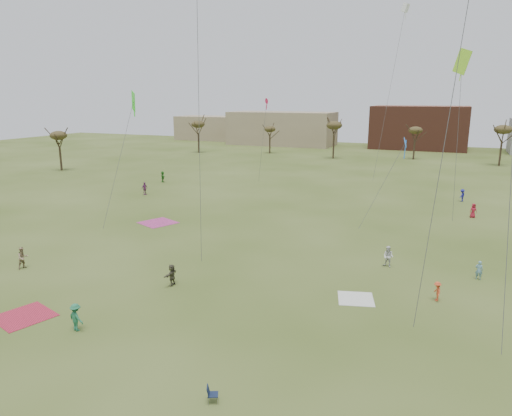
% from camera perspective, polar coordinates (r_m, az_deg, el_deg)
% --- Properties ---
extents(ground, '(260.00, 260.00, 0.00)m').
position_cam_1_polar(ground, '(30.73, -9.08, -14.92)').
color(ground, '#394A17').
rests_on(ground, ground).
extents(flyer_near_center, '(1.29, 0.91, 1.82)m').
position_cam_1_polar(flyer_near_center, '(32.42, -21.13, -12.34)').
color(flyer_near_center, '#25704B').
rests_on(flyer_near_center, ground).
extents(spectator_fore_b, '(0.93, 1.07, 1.91)m').
position_cam_1_polar(spectator_fore_b, '(45.30, -26.60, -5.46)').
color(spectator_fore_b, '#9C8463').
rests_on(spectator_fore_b, ground).
extents(spectator_fore_c, '(0.53, 1.61, 1.73)m').
position_cam_1_polar(spectator_fore_c, '(37.65, -10.25, -8.05)').
color(spectator_fore_c, '#4E4B38').
rests_on(spectator_fore_c, ground).
extents(flyer_mid_b, '(0.80, 1.06, 1.46)m').
position_cam_1_polar(flyer_mid_b, '(36.91, 21.25, -9.46)').
color(flyer_mid_b, '#D34D27').
rests_on(flyer_mid_b, ground).
extents(flyer_mid_c, '(0.62, 0.45, 1.59)m').
position_cam_1_polar(flyer_mid_c, '(42.32, 25.58, -6.86)').
color(flyer_mid_c, '#689AAE').
rests_on(flyer_mid_c, ground).
extents(spectator_mid_d, '(0.71, 1.20, 1.93)m').
position_cam_1_polar(spectator_mid_d, '(72.88, -13.45, 2.34)').
color(spectator_mid_d, '#86377A').
rests_on(spectator_mid_d, ground).
extents(spectator_mid_e, '(1.09, 0.97, 1.87)m').
position_cam_1_polar(spectator_mid_e, '(42.49, 15.85, -5.73)').
color(spectator_mid_e, silver).
rests_on(spectator_mid_e, ground).
extents(flyer_far_a, '(1.61, 1.66, 1.89)m').
position_cam_1_polar(flyer_far_a, '(83.16, -11.33, 3.78)').
color(flyer_far_a, '#327F2A').
rests_on(flyer_far_a, ground).
extents(flyer_far_b, '(1.03, 0.88, 1.78)m').
position_cam_1_polar(flyer_far_b, '(63.25, 25.01, -0.29)').
color(flyer_far_b, maroon).
rests_on(flyer_far_b, ground).
extents(flyer_far_c, '(1.07, 1.32, 1.78)m').
position_cam_1_polar(flyer_far_c, '(72.40, 23.87, 1.42)').
color(flyer_far_c, navy).
rests_on(flyer_far_c, ground).
extents(blanket_red, '(4.20, 4.20, 0.03)m').
position_cam_1_polar(blanket_red, '(36.08, -26.46, -11.78)').
color(blanket_red, '#AF233A').
rests_on(blanket_red, ground).
extents(blanket_cream, '(3.13, 3.13, 0.03)m').
position_cam_1_polar(blanket_cream, '(35.78, 12.10, -10.80)').
color(blanket_cream, white).
rests_on(blanket_cream, ground).
extents(blanket_plum, '(4.85, 4.85, 0.03)m').
position_cam_1_polar(blanket_plum, '(56.39, -11.88, -1.77)').
color(blanket_plum, '#B6387E').
rests_on(blanket_plum, ground).
extents(camp_chair_center, '(0.71, 0.68, 0.87)m').
position_cam_1_polar(camp_chair_center, '(24.59, -5.32, -22.04)').
color(camp_chair_center, '#15203A').
rests_on(camp_chair_center, ground).
extents(kites_aloft, '(49.21, 70.39, 27.75)m').
position_cam_1_polar(kites_aloft, '(50.06, 8.33, 22.42)').
color(kites_aloft, black).
rests_on(kites_aloft, ground).
extents(tree_line, '(117.44, 49.32, 8.91)m').
position_cam_1_polar(tree_line, '(103.63, 13.33, 8.96)').
color(tree_line, '#3A2B1E').
rests_on(tree_line, ground).
extents(building_tan, '(32.00, 14.00, 10.00)m').
position_cam_1_polar(building_tan, '(146.75, 3.17, 9.69)').
color(building_tan, '#937F60').
rests_on(building_tan, ground).
extents(building_brick, '(26.00, 16.00, 12.00)m').
position_cam_1_polar(building_brick, '(143.32, 19.31, 9.28)').
color(building_brick, brown).
rests_on(building_brick, ground).
extents(building_tan_west, '(20.00, 12.00, 8.00)m').
position_cam_1_polar(building_tan_west, '(165.58, -5.93, 9.71)').
color(building_tan_west, '#937F60').
rests_on(building_tan_west, ground).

